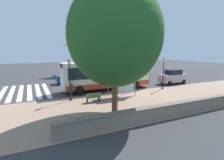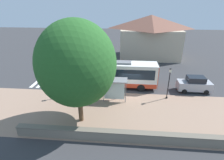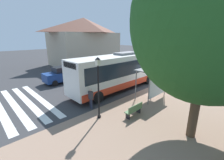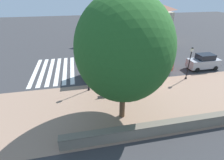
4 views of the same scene
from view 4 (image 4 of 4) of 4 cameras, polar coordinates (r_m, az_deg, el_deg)
ground_plane at (r=21.60m, az=11.93°, el=0.32°), size 120.00×120.00×0.00m
sidewalk_plaza at (r=18.15m, az=17.38°, el=-6.05°), size 9.00×44.00×0.02m
crosswalk_stripes at (r=24.67m, az=-18.37°, el=3.02°), size 9.00×5.25×0.01m
stone_wall at (r=15.22m, az=24.79°, el=-12.57°), size 0.60×20.00×1.00m
background_building at (r=36.84m, az=7.98°, el=19.11°), size 8.16×12.47×8.56m
bus at (r=21.77m, az=5.46°, el=6.52°), size 2.61×11.06×3.68m
bus_shelter at (r=18.51m, az=9.10°, el=3.16°), size 1.57×2.93×2.62m
pedestrian at (r=19.90m, az=-6.83°, el=1.23°), size 0.34×0.22×1.57m
bench at (r=17.69m, az=-1.31°, el=-3.81°), size 0.40×1.46×0.88m
street_lamp_near at (r=22.12m, az=24.03°, el=5.81°), size 0.28×0.28×3.95m
street_lamp_far at (r=17.90m, az=-8.02°, el=3.31°), size 0.28×0.28×4.03m
shade_tree at (r=12.45m, az=3.97°, el=10.01°), size 6.97×6.97×9.78m
parked_car_behind_bus at (r=26.51m, az=27.73°, el=5.24°), size 1.82×4.19×2.09m
parked_car_far_lane at (r=27.30m, az=-4.90°, el=8.75°), size 1.87×4.26×1.85m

